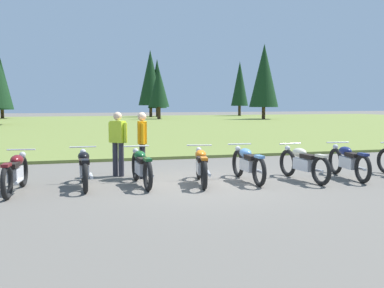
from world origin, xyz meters
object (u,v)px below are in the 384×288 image
(motorcycle_sky_blue, at_px, (248,164))
(motorcycle_navy, at_px, (348,161))
(motorcycle_british_green, at_px, (141,167))
(rider_with_back_turned, at_px, (142,141))
(motorcycle_orange, at_px, (201,165))
(motorcycle_cream, at_px, (303,163))
(rider_checking_bike, at_px, (118,140))
(motorcycle_black, at_px, (84,168))
(motorcycle_maroon, at_px, (16,172))

(motorcycle_sky_blue, xyz_separation_m, motorcycle_navy, (2.61, -0.28, 0.00))
(motorcycle_british_green, xyz_separation_m, motorcycle_navy, (5.19, -0.47, 0.00))
(rider_with_back_turned, bearing_deg, motorcycle_orange, -44.78)
(motorcycle_orange, relative_size, motorcycle_cream, 0.99)
(motorcycle_cream, relative_size, motorcycle_navy, 1.00)
(motorcycle_navy, xyz_separation_m, rider_with_back_turned, (-5.00, 1.46, 0.51))
(motorcycle_sky_blue, relative_size, rider_checking_bike, 1.26)
(motorcycle_black, distance_m, motorcycle_sky_blue, 3.87)
(motorcycle_british_green, distance_m, rider_with_back_turned, 1.13)
(motorcycle_maroon, distance_m, motorcycle_cream, 6.65)
(motorcycle_black, bearing_deg, rider_checking_bike, 54.82)
(rider_checking_bike, bearing_deg, motorcycle_black, -125.18)
(motorcycle_sky_blue, xyz_separation_m, motorcycle_cream, (1.35, -0.26, 0.00))
(motorcycle_black, bearing_deg, motorcycle_maroon, -170.36)
(motorcycle_sky_blue, relative_size, motorcycle_navy, 1.00)
(motorcycle_cream, xyz_separation_m, rider_checking_bike, (-4.29, 1.90, 0.51))
(motorcycle_navy, bearing_deg, motorcycle_orange, 175.97)
(motorcycle_black, relative_size, rider_checking_bike, 1.26)
(motorcycle_maroon, height_order, rider_with_back_turned, rider_with_back_turned)
(motorcycle_black, height_order, motorcycle_british_green, same)
(motorcycle_orange, xyz_separation_m, motorcycle_navy, (3.80, -0.27, 0.00))
(motorcycle_black, relative_size, motorcycle_navy, 1.00)
(motorcycle_black, height_order, motorcycle_cream, same)
(motorcycle_maroon, distance_m, motorcycle_orange, 4.11)
(motorcycle_navy, xyz_separation_m, rider_checking_bike, (-5.55, 1.91, 0.51))
(motorcycle_orange, relative_size, rider_checking_bike, 1.24)
(motorcycle_british_green, distance_m, rider_checking_bike, 1.57)
(motorcycle_navy, bearing_deg, motorcycle_cream, 179.40)
(motorcycle_cream, bearing_deg, motorcycle_navy, -0.60)
(motorcycle_orange, relative_size, motorcycle_sky_blue, 0.99)
(motorcycle_british_green, xyz_separation_m, rider_checking_bike, (-0.36, 1.44, 0.51))
(motorcycle_maroon, height_order, motorcycle_navy, same)
(motorcycle_maroon, xyz_separation_m, motorcycle_british_green, (2.72, 0.10, 0.00))
(motorcycle_british_green, height_order, rider_with_back_turned, rider_with_back_turned)
(motorcycle_black, distance_m, motorcycle_navy, 6.50)
(motorcycle_black, relative_size, rider_with_back_turned, 1.26)
(rider_checking_bike, height_order, rider_with_back_turned, same)
(motorcycle_orange, bearing_deg, rider_with_back_turned, 135.22)
(motorcycle_sky_blue, bearing_deg, motorcycle_british_green, 175.82)
(motorcycle_cream, relative_size, rider_checking_bike, 1.26)
(motorcycle_maroon, relative_size, motorcycle_sky_blue, 1.00)
(rider_checking_bike, bearing_deg, motorcycle_orange, -43.12)
(motorcycle_orange, xyz_separation_m, rider_with_back_turned, (-1.20, 1.19, 0.51))
(motorcycle_maroon, relative_size, rider_checking_bike, 1.25)
(motorcycle_navy, height_order, rider_checking_bike, rider_checking_bike)
(motorcycle_navy, relative_size, rider_with_back_turned, 1.26)
(motorcycle_maroon, height_order, motorcycle_orange, same)
(rider_checking_bike, bearing_deg, motorcycle_navy, -18.98)
(motorcycle_black, xyz_separation_m, motorcycle_british_green, (1.28, -0.14, 0.00))
(motorcycle_cream, height_order, rider_checking_bike, rider_checking_bike)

